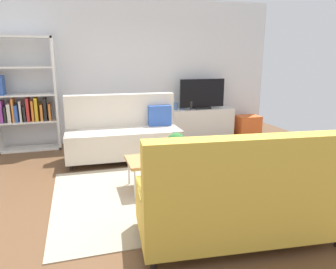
{
  "coord_description": "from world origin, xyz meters",
  "views": [
    {
      "loc": [
        -1.03,
        -3.81,
        1.72
      ],
      "look_at": [
        0.2,
        0.36,
        0.65
      ],
      "focal_mm": 33.41,
      "sensor_mm": 36.0,
      "label": 1
    }
  ],
  "objects_px": {
    "couch_beige": "(124,134)",
    "potted_plant": "(176,144)",
    "vase_1": "(182,105)",
    "bookshelf": "(25,100)",
    "table_book_0": "(153,156)",
    "bottle_0": "(191,105)",
    "tv_console": "(201,123)",
    "vase_0": "(175,106)",
    "coffee_table": "(168,160)",
    "tv": "(202,94)",
    "storage_trunk": "(247,125)",
    "couch_green": "(239,198)"
  },
  "relations": [
    {
      "from": "coffee_table",
      "to": "storage_trunk",
      "type": "xyz_separation_m",
      "value": [
        2.58,
        2.35,
        -0.17
      ]
    },
    {
      "from": "couch_green",
      "to": "tv",
      "type": "relative_size",
      "value": 1.97
    },
    {
      "from": "couch_green",
      "to": "coffee_table",
      "type": "height_order",
      "value": "couch_green"
    },
    {
      "from": "couch_green",
      "to": "bookshelf",
      "type": "xyz_separation_m",
      "value": [
        -2.33,
        3.89,
        0.52
      ]
    },
    {
      "from": "tv_console",
      "to": "potted_plant",
      "type": "xyz_separation_m",
      "value": [
        -1.37,
        -2.45,
        0.28
      ]
    },
    {
      "from": "couch_beige",
      "to": "bookshelf",
      "type": "relative_size",
      "value": 0.92
    },
    {
      "from": "vase_0",
      "to": "tv",
      "type": "bearing_deg",
      "value": -6.88
    },
    {
      "from": "couch_beige",
      "to": "coffee_table",
      "type": "xyz_separation_m",
      "value": [
        0.38,
        -1.42,
        -0.05
      ]
    },
    {
      "from": "couch_beige",
      "to": "bottle_0",
      "type": "bearing_deg",
      "value": -146.69
    },
    {
      "from": "coffee_table",
      "to": "bookshelf",
      "type": "xyz_separation_m",
      "value": [
        -2.05,
        2.47,
        0.57
      ]
    },
    {
      "from": "tv_console",
      "to": "vase_1",
      "type": "bearing_deg",
      "value": 173.33
    },
    {
      "from": "storage_trunk",
      "to": "couch_green",
      "type": "bearing_deg",
      "value": -121.37
    },
    {
      "from": "table_book_0",
      "to": "bottle_0",
      "type": "bearing_deg",
      "value": 58.96
    },
    {
      "from": "vase_0",
      "to": "storage_trunk",
      "type": "bearing_deg",
      "value": -5.1
    },
    {
      "from": "tv_console",
      "to": "potted_plant",
      "type": "bearing_deg",
      "value": -119.1
    },
    {
      "from": "couch_beige",
      "to": "bottle_0",
      "type": "height_order",
      "value": "couch_beige"
    },
    {
      "from": "potted_plant",
      "to": "vase_1",
      "type": "xyz_separation_m",
      "value": [
        0.94,
        2.5,
        0.14
      ]
    },
    {
      "from": "tv_console",
      "to": "table_book_0",
      "type": "bearing_deg",
      "value": -124.94
    },
    {
      "from": "storage_trunk",
      "to": "vase_1",
      "type": "height_order",
      "value": "vase_1"
    },
    {
      "from": "table_book_0",
      "to": "vase_0",
      "type": "bearing_deg",
      "value": 65.97
    },
    {
      "from": "vase_1",
      "to": "storage_trunk",
      "type": "bearing_deg",
      "value": -5.61
    },
    {
      "from": "tv_console",
      "to": "tv",
      "type": "xyz_separation_m",
      "value": [
        0.0,
        -0.02,
        0.63
      ]
    },
    {
      "from": "tv_console",
      "to": "storage_trunk",
      "type": "xyz_separation_m",
      "value": [
        1.1,
        -0.1,
        -0.1
      ]
    },
    {
      "from": "tv",
      "to": "potted_plant",
      "type": "relative_size",
      "value": 2.96
    },
    {
      "from": "tv",
      "to": "vase_1",
      "type": "xyz_separation_m",
      "value": [
        -0.43,
        0.07,
        -0.21
      ]
    },
    {
      "from": "coffee_table",
      "to": "storage_trunk",
      "type": "height_order",
      "value": "storage_trunk"
    },
    {
      "from": "couch_beige",
      "to": "tv_console",
      "type": "distance_m",
      "value": 2.13
    },
    {
      "from": "bottle_0",
      "to": "tv_console",
      "type": "bearing_deg",
      "value": 8.92
    },
    {
      "from": "couch_beige",
      "to": "bottle_0",
      "type": "xyz_separation_m",
      "value": [
        1.61,
        0.99,
        0.29
      ]
    },
    {
      "from": "potted_plant",
      "to": "vase_1",
      "type": "distance_m",
      "value": 2.68
    },
    {
      "from": "table_book_0",
      "to": "tv",
      "type": "bearing_deg",
      "value": 54.84
    },
    {
      "from": "coffee_table",
      "to": "vase_0",
      "type": "height_order",
      "value": "vase_0"
    },
    {
      "from": "vase_0",
      "to": "potted_plant",
      "type": "bearing_deg",
      "value": -107.42
    },
    {
      "from": "potted_plant",
      "to": "bottle_0",
      "type": "xyz_separation_m",
      "value": [
        1.11,
        2.41,
        0.13
      ]
    },
    {
      "from": "coffee_table",
      "to": "potted_plant",
      "type": "height_order",
      "value": "potted_plant"
    },
    {
      "from": "vase_0",
      "to": "bottle_0",
      "type": "distance_m",
      "value": 0.34
    },
    {
      "from": "bookshelf",
      "to": "vase_0",
      "type": "height_order",
      "value": "bookshelf"
    },
    {
      "from": "vase_1",
      "to": "bookshelf",
      "type": "bearing_deg",
      "value": -179.45
    },
    {
      "from": "couch_green",
      "to": "storage_trunk",
      "type": "distance_m",
      "value": 4.42
    },
    {
      "from": "potted_plant",
      "to": "vase_1",
      "type": "height_order",
      "value": "vase_1"
    },
    {
      "from": "bookshelf",
      "to": "tv_console",
      "type": "bearing_deg",
      "value": -0.32
    },
    {
      "from": "couch_beige",
      "to": "vase_1",
      "type": "relative_size",
      "value": 9.84
    },
    {
      "from": "couch_beige",
      "to": "tv",
      "type": "height_order",
      "value": "tv"
    },
    {
      "from": "storage_trunk",
      "to": "potted_plant",
      "type": "height_order",
      "value": "potted_plant"
    },
    {
      "from": "tv",
      "to": "storage_trunk",
      "type": "bearing_deg",
      "value": -4.16
    },
    {
      "from": "potted_plant",
      "to": "couch_beige",
      "type": "bearing_deg",
      "value": 109.16
    },
    {
      "from": "coffee_table",
      "to": "potted_plant",
      "type": "bearing_deg",
      "value": -2.88
    },
    {
      "from": "coffee_table",
      "to": "couch_green",
      "type": "bearing_deg",
      "value": -78.84
    },
    {
      "from": "couch_beige",
      "to": "potted_plant",
      "type": "relative_size",
      "value": 5.69
    },
    {
      "from": "bottle_0",
      "to": "vase_1",
      "type": "bearing_deg",
      "value": 152.49
    }
  ]
}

